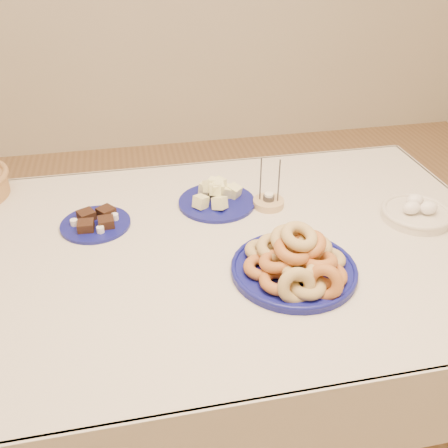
% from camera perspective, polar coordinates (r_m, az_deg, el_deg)
% --- Properties ---
extents(ground, '(5.00, 5.00, 0.00)m').
position_cam_1_polar(ground, '(1.98, -0.31, -20.37)').
color(ground, '#997048').
rests_on(ground, ground).
extents(dining_table, '(1.71, 1.11, 0.75)m').
position_cam_1_polar(dining_table, '(1.52, -0.38, -5.56)').
color(dining_table, brown).
rests_on(dining_table, ground).
extents(donut_platter, '(0.38, 0.38, 0.15)m').
position_cam_1_polar(donut_platter, '(1.33, 8.19, -4.35)').
color(donut_platter, navy).
rests_on(donut_platter, dining_table).
extents(melon_plate, '(0.29, 0.29, 0.09)m').
position_cam_1_polar(melon_plate, '(1.64, -0.89, 3.15)').
color(melon_plate, navy).
rests_on(melon_plate, dining_table).
extents(brownie_plate, '(0.26, 0.26, 0.04)m').
position_cam_1_polar(brownie_plate, '(1.58, -14.44, 0.19)').
color(brownie_plate, navy).
rests_on(brownie_plate, dining_table).
extents(candle_holder, '(0.13, 0.13, 0.17)m').
position_cam_1_polar(candle_holder, '(1.64, 5.11, 2.54)').
color(candle_holder, tan).
rests_on(candle_holder, dining_table).
extents(egg_bowl, '(0.22, 0.22, 0.07)m').
position_cam_1_polar(egg_bowl, '(1.67, 21.11, 1.25)').
color(egg_bowl, beige).
rests_on(egg_bowl, dining_table).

